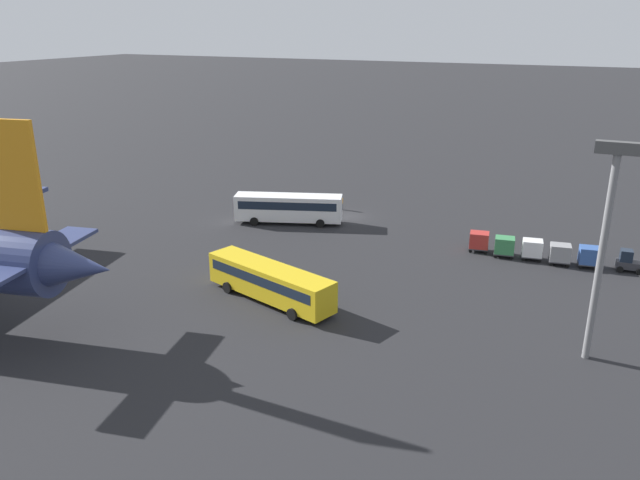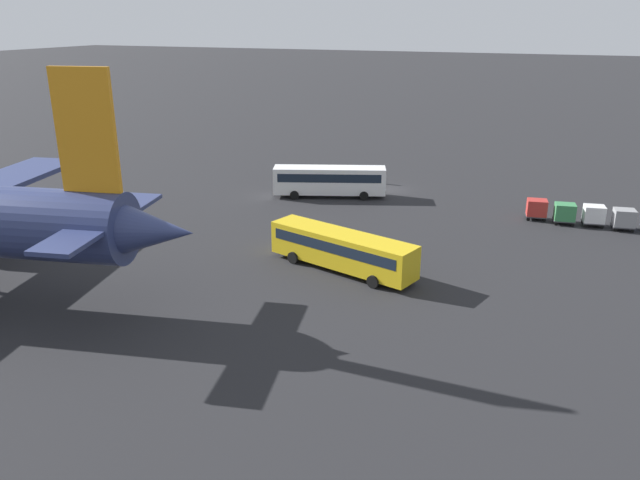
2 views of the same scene
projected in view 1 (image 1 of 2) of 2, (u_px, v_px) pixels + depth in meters
ground_plane at (348, 216)px, 76.75m from camera, size 600.00×600.00×0.00m
shuttle_bus_near at (289, 207)px, 73.44m from camera, size 12.72×6.66×3.40m
shuttle_bus_far at (270, 280)px, 52.96m from camera, size 13.10×6.30×3.13m
baggage_tug at (628, 262)px, 59.62m from camera, size 2.51×1.82×2.10m
worker_person at (341, 203)px, 79.09m from camera, size 0.38×0.38×1.74m
cargo_cart_blue at (590, 256)px, 60.42m from camera, size 2.23×1.97×2.06m
cargo_cart_grey at (560, 253)px, 61.12m from camera, size 2.23×1.97×2.06m
cargo_cart_white at (532, 248)px, 62.37m from camera, size 2.23×1.97×2.06m
cargo_cart_green at (504, 246)px, 63.13m from camera, size 2.23×1.97×2.06m
cargo_cart_red at (479, 241)px, 64.61m from camera, size 2.23×1.97×2.06m
light_pole at (606, 229)px, 41.32m from camera, size 2.80×0.70×15.49m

